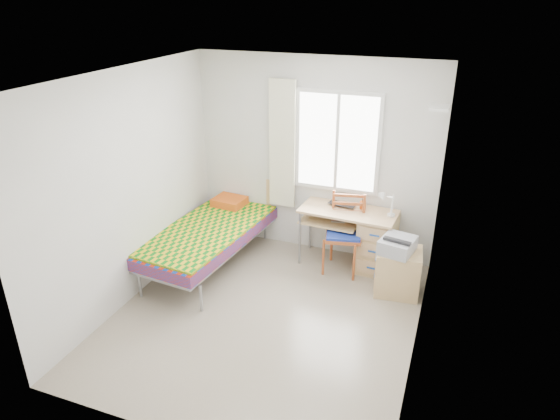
% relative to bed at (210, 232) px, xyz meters
% --- Properties ---
extents(floor, '(3.50, 3.50, 0.00)m').
position_rel_bed_xyz_m(floor, '(1.11, -0.87, -0.45)').
color(floor, '#BCAD93').
rests_on(floor, ground).
extents(ceiling, '(3.50, 3.50, 0.00)m').
position_rel_bed_xyz_m(ceiling, '(1.11, -0.87, 2.15)').
color(ceiling, white).
rests_on(ceiling, wall_back).
extents(wall_back, '(3.20, 0.00, 3.20)m').
position_rel_bed_xyz_m(wall_back, '(1.11, 0.88, 0.85)').
color(wall_back, silver).
rests_on(wall_back, ground).
extents(wall_left, '(0.00, 3.50, 3.50)m').
position_rel_bed_xyz_m(wall_left, '(-0.49, -0.87, 0.85)').
color(wall_left, silver).
rests_on(wall_left, ground).
extents(wall_right, '(0.00, 3.50, 3.50)m').
position_rel_bed_xyz_m(wall_right, '(2.71, -0.87, 0.85)').
color(wall_right, silver).
rests_on(wall_right, ground).
extents(window, '(1.10, 0.04, 1.30)m').
position_rel_bed_xyz_m(window, '(1.41, 0.85, 1.10)').
color(window, white).
rests_on(window, wall_back).
extents(curtain, '(0.35, 0.05, 1.70)m').
position_rel_bed_xyz_m(curtain, '(0.69, 0.81, 1.00)').
color(curtain, beige).
rests_on(curtain, wall_back).
extents(floating_shelf, '(0.20, 0.32, 0.03)m').
position_rel_bed_xyz_m(floating_shelf, '(2.60, 0.53, 1.70)').
color(floating_shelf, white).
rests_on(floating_shelf, wall_right).
extents(bed, '(1.20, 2.21, 0.92)m').
position_rel_bed_xyz_m(bed, '(0.00, 0.00, 0.00)').
color(bed, gray).
rests_on(bed, floor).
extents(desk, '(1.24, 0.63, 0.76)m').
position_rel_bed_xyz_m(desk, '(1.98, 0.60, -0.03)').
color(desk, tan).
rests_on(desk, floor).
extents(chair, '(0.52, 0.52, 1.01)m').
position_rel_bed_xyz_m(chair, '(1.66, 0.45, 0.12)').
color(chair, brown).
rests_on(chair, floor).
extents(cabinet, '(0.55, 0.50, 0.55)m').
position_rel_bed_xyz_m(cabinet, '(2.39, 0.14, -0.17)').
color(cabinet, tan).
rests_on(cabinet, floor).
extents(printer, '(0.43, 0.47, 0.18)m').
position_rel_bed_xyz_m(printer, '(2.36, 0.10, 0.19)').
color(printer, '#ABACB3').
rests_on(printer, cabinet).
extents(laptop, '(0.39, 0.28, 0.03)m').
position_rel_bed_xyz_m(laptop, '(1.54, 0.66, 0.33)').
color(laptop, black).
rests_on(laptop, desk).
extents(pen_cup, '(0.09, 0.09, 0.10)m').
position_rel_bed_xyz_m(pen_cup, '(1.81, 0.71, 0.36)').
color(pen_cup, orange).
rests_on(pen_cup, desk).
extents(task_lamp, '(0.21, 0.31, 0.37)m').
position_rel_bed_xyz_m(task_lamp, '(2.13, 0.50, 0.54)').
color(task_lamp, white).
rests_on(task_lamp, desk).
extents(book, '(0.22, 0.27, 0.02)m').
position_rel_bed_xyz_m(book, '(1.44, 0.63, 0.14)').
color(book, gray).
rests_on(book, desk).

